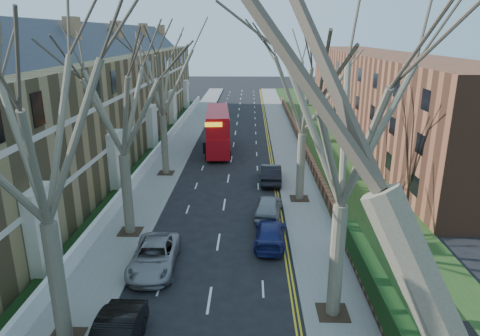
{
  "coord_description": "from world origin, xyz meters",
  "views": [
    {
      "loc": [
        1.91,
        -8.58,
        12.22
      ],
      "look_at": [
        1.17,
        21.27,
        2.78
      ],
      "focal_mm": 32.0,
      "sensor_mm": 36.0,
      "label": 1
    }
  ],
  "objects": [
    {
      "name": "pavement_left",
      "position": [
        -6.0,
        39.0,
        0.06
      ],
      "size": [
        3.0,
        102.0,
        0.12
      ],
      "primitive_type": "cube",
      "color": "slate",
      "rests_on": "ground"
    },
    {
      "name": "pavement_right",
      "position": [
        6.0,
        39.0,
        0.06
      ],
      "size": [
        3.0,
        102.0,
        0.12
      ],
      "primitive_type": "cube",
      "color": "slate",
      "rests_on": "ground"
    },
    {
      "name": "terrace_left",
      "position": [
        -13.65,
        31.0,
        5.53
      ],
      "size": [
        9.7,
        78.0,
        13.6
      ],
      "color": "olive",
      "rests_on": "ground"
    },
    {
      "name": "flats_right",
      "position": [
        17.46,
        43.0,
        4.98
      ],
      "size": [
        13.97,
        54.0,
        10.0
      ],
      "color": "brown",
      "rests_on": "ground"
    },
    {
      "name": "front_wall_left",
      "position": [
        -7.65,
        31.0,
        0.62
      ],
      "size": [
        0.3,
        78.0,
        1.0
      ],
      "color": "white",
      "rests_on": "ground"
    },
    {
      "name": "grass_verge_right",
      "position": [
        10.5,
        39.0,
        0.15
      ],
      "size": [
        6.0,
        102.0,
        0.06
      ],
      "color": "#1B3613",
      "rests_on": "ground"
    },
    {
      "name": "tree_left_mid",
      "position": [
        -5.7,
        6.0,
        9.56
      ],
      "size": [
        10.5,
        10.5,
        14.71
      ],
      "color": "brown",
      "rests_on": "ground"
    },
    {
      "name": "tree_left_far",
      "position": [
        -5.7,
        16.0,
        9.24
      ],
      "size": [
        10.15,
        10.15,
        14.22
      ],
      "color": "brown",
      "rests_on": "ground"
    },
    {
      "name": "tree_left_dist",
      "position": [
        -5.7,
        28.0,
        9.56
      ],
      "size": [
        10.5,
        10.5,
        14.71
      ],
      "color": "brown",
      "rests_on": "ground"
    },
    {
      "name": "tree_right_mid",
      "position": [
        5.7,
        8.0,
        9.56
      ],
      "size": [
        10.5,
        10.5,
        14.71
      ],
      "color": "brown",
      "rests_on": "ground"
    },
    {
      "name": "tree_right_far",
      "position": [
        5.7,
        22.0,
        9.24
      ],
      "size": [
        10.15,
        10.15,
        14.22
      ],
      "color": "brown",
      "rests_on": "ground"
    },
    {
      "name": "double_decker_bus",
      "position": [
        -1.59,
        36.26,
        2.12
      ],
      "size": [
        3.21,
        10.43,
        4.33
      ],
      "rotation": [
        0.0,
        0.0,
        3.22
      ],
      "color": "#B40C13",
      "rests_on": "ground"
    },
    {
      "name": "car_left_far",
      "position": [
        -3.24,
        11.86,
        0.71
      ],
      "size": [
        2.52,
        5.18,
        1.42
      ],
      "primitive_type": "imported",
      "rotation": [
        0.0,
        0.0,
        0.03
      ],
      "color": "gray",
      "rests_on": "ground"
    },
    {
      "name": "car_right_near",
      "position": [
        3.15,
        14.86,
        0.65
      ],
      "size": [
        2.13,
        4.57,
        1.29
      ],
      "primitive_type": "imported",
      "rotation": [
        0.0,
        0.0,
        3.07
      ],
      "color": "navy",
      "rests_on": "ground"
    },
    {
      "name": "car_right_mid",
      "position": [
        3.21,
        18.94,
        0.73
      ],
      "size": [
        2.29,
        4.49,
        1.46
      ],
      "primitive_type": "imported",
      "rotation": [
        0.0,
        0.0,
        3.01
      ],
      "color": "gray",
      "rests_on": "ground"
    },
    {
      "name": "car_right_far",
      "position": [
        3.7,
        26.11,
        0.79
      ],
      "size": [
        1.81,
        4.85,
        1.58
      ],
      "primitive_type": "imported",
      "rotation": [
        0.0,
        0.0,
        3.11
      ],
      "color": "black",
      "rests_on": "ground"
    }
  ]
}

